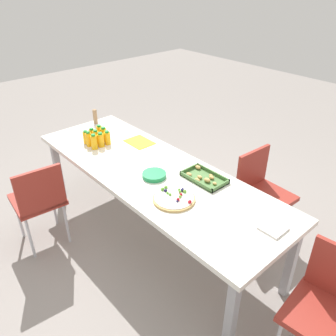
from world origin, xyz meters
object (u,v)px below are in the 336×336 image
at_px(juice_bottle_0, 86,137).
at_px(juice_bottle_4, 96,137).
at_px(snack_tray, 204,178).
at_px(party_table, 152,176).
at_px(juice_bottle_7, 103,135).
at_px(juice_bottle_5, 101,140).
at_px(plate_stack, 154,175).
at_px(juice_bottle_1, 89,139).
at_px(juice_bottle_8, 107,138).
at_px(chair_near_left, 39,198).
at_px(paper_folder, 139,142).
at_px(chair_end, 329,303).
at_px(juice_bottle_3, 92,135).
at_px(chair_far_right, 261,189).
at_px(fruit_pizza, 174,198).
at_px(juice_bottle_6, 99,132).
at_px(juice_bottle_2, 94,142).
at_px(cardboard_tube, 95,117).
at_px(napkin_stack, 273,228).

xyz_separation_m(juice_bottle_0, juice_bottle_4, (0.07, 0.07, 0.00)).
xyz_separation_m(juice_bottle_0, snack_tray, (1.18, 0.37, -0.05)).
bearing_deg(party_table, juice_bottle_7, -179.68).
bearing_deg(juice_bottle_5, plate_stack, 2.03).
relative_size(juice_bottle_1, juice_bottle_8, 1.07).
distance_m(chair_near_left, juice_bottle_5, 0.75).
bearing_deg(juice_bottle_7, paper_folder, 44.04).
bearing_deg(chair_end, juice_bottle_7, -4.71).
xyz_separation_m(juice_bottle_3, plate_stack, (0.90, 0.03, -0.05)).
height_order(chair_far_right, fruit_pizza, chair_far_right).
xyz_separation_m(juice_bottle_6, plate_stack, (0.90, -0.05, -0.05)).
xyz_separation_m(juice_bottle_2, fruit_pizza, (1.08, 0.01, -0.06)).
bearing_deg(juice_bottle_2, juice_bottle_6, 136.32).
relative_size(chair_near_left, chair_far_right, 1.00).
bearing_deg(fruit_pizza, juice_bottle_6, 173.50).
bearing_deg(cardboard_tube, juice_bottle_3, -35.18).
bearing_deg(juice_bottle_3, chair_end, 3.19).
height_order(juice_bottle_8, paper_folder, juice_bottle_8).
height_order(juice_bottle_4, cardboard_tube, cardboard_tube).
xyz_separation_m(juice_bottle_3, cardboard_tube, (-0.35, 0.25, 0.01)).
xyz_separation_m(snack_tray, plate_stack, (-0.28, -0.27, 0.00)).
bearing_deg(juice_bottle_6, paper_folder, 36.56).
bearing_deg(chair_near_left, chair_end, -63.51).
relative_size(fruit_pizza, napkin_stack, 2.06).
relative_size(chair_near_left, juice_bottle_1, 5.69).
xyz_separation_m(juice_bottle_3, juice_bottle_7, (0.07, 0.08, 0.00)).
distance_m(chair_far_right, plate_stack, 0.97).
bearing_deg(juice_bottle_5, juice_bottle_7, 135.33).
xyz_separation_m(chair_near_left, juice_bottle_8, (-0.09, 0.76, 0.29)).
bearing_deg(juice_bottle_1, chair_end, 5.13).
xyz_separation_m(chair_end, juice_bottle_0, (-2.35, -0.20, 0.28)).
height_order(party_table, juice_bottle_5, juice_bottle_5).
bearing_deg(juice_bottle_0, cardboard_tube, 138.31).
bearing_deg(napkin_stack, paper_folder, 175.47).
bearing_deg(juice_bottle_4, juice_bottle_0, -136.74).
height_order(juice_bottle_1, juice_bottle_8, juice_bottle_1).
distance_m(juice_bottle_3, juice_bottle_5, 0.15).
bearing_deg(juice_bottle_1, juice_bottle_8, 60.53).
distance_m(party_table, plate_stack, 0.13).
bearing_deg(juice_bottle_0, juice_bottle_1, -5.33).
height_order(juice_bottle_2, paper_folder, juice_bottle_2).
height_order(juice_bottle_0, cardboard_tube, cardboard_tube).
relative_size(juice_bottle_3, juice_bottle_4, 0.95).
xyz_separation_m(chair_near_left, fruit_pizza, (0.99, 0.63, 0.24)).
height_order(party_table, juice_bottle_3, juice_bottle_3).
bearing_deg(juice_bottle_6, juice_bottle_1, -65.07).
xyz_separation_m(chair_near_left, juice_bottle_4, (-0.16, 0.69, 0.29)).
bearing_deg(juice_bottle_8, juice_bottle_2, -89.63).
distance_m(juice_bottle_0, napkin_stack, 1.91).
xyz_separation_m(chair_end, plate_stack, (-1.45, -0.10, 0.24)).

